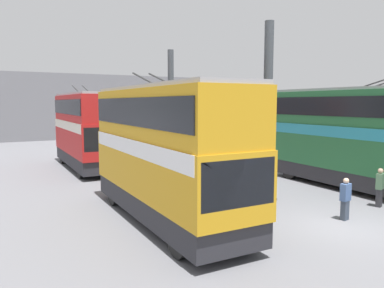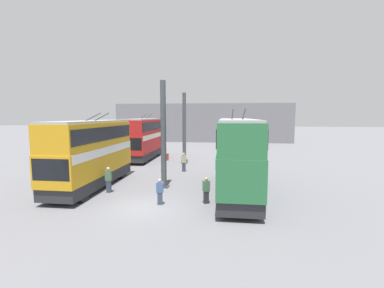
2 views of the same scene
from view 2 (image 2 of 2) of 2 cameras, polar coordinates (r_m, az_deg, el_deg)
The scene contains 12 objects.
ground_plane at distance 15.84m, azimuth -9.85°, elevation -13.54°, with size 240.00×240.00×0.00m, color slate.
depot_back_wall at distance 51.91m, azimuth 2.20°, elevation 4.68°, with size 0.50×36.00×7.84m.
support_column_near at distance 19.05m, azimuth -6.37°, elevation 1.67°, with size 0.73×0.73×7.91m.
support_column_far at distance 28.92m, azimuth -1.73°, elevation 3.26°, with size 0.73×0.73×7.91m.
bus_left_far at distance 17.81m, azimuth 9.84°, elevation -1.66°, with size 10.50×2.54×5.74m.
bus_right_near at distance 20.42m, azimuth -21.42°, elevation -1.19°, with size 9.29×2.54×5.61m.
bus_right_far at distance 32.11m, azimuth -10.57°, elevation 1.72°, with size 9.12×2.54×5.62m.
person_by_right_row at distance 18.94m, azimuth -18.06°, elevation -7.40°, with size 0.24×0.42×1.81m.
person_aisle_midway at distance 24.73m, azimuth -1.83°, elevation -3.91°, with size 0.39×0.48×1.83m.
person_by_left_row at distance 15.90m, azimuth 3.18°, elevation -10.08°, with size 0.38×0.48×1.65m.
person_aisle_foreground at distance 15.82m, azimuth -7.16°, elevation -10.32°, with size 0.31×0.46×1.60m.
oil_drum at distance 31.18m, azimuth -5.77°, elevation -2.87°, with size 0.64×0.64×0.82m.
Camera 2 is at (-14.24, -4.42, 5.34)m, focal length 24.00 mm.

